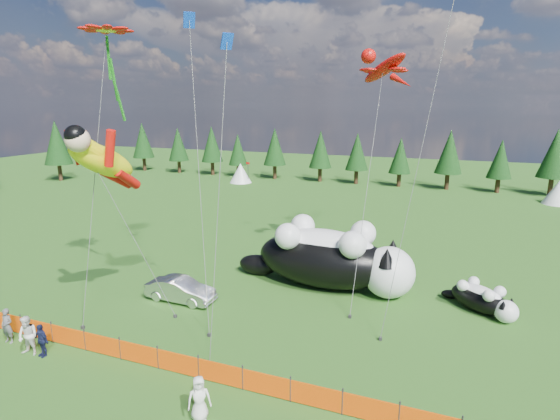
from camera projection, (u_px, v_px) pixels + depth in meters
name	position (u px, v px, depth m)	size (l,w,h in m)	color
ground	(214.00, 339.00, 21.09)	(160.00, 160.00, 0.00)	#123D0B
safety_fence	(178.00, 363.00, 18.25)	(22.06, 0.06, 1.10)	#262626
tree_line	(372.00, 157.00, 61.02)	(90.00, 4.00, 8.00)	black
festival_tents	(455.00, 186.00, 53.27)	(50.00, 3.20, 2.80)	white
cat_large	(331.00, 257.00, 26.71)	(11.42, 4.47, 4.12)	black
cat_small	(483.00, 299.00, 23.69)	(3.84, 3.30, 1.62)	black
car	(181.00, 290.00, 25.06)	(1.43, 4.11, 1.35)	silver
spectator_a	(7.00, 326.00, 20.61)	(0.62, 0.41, 1.71)	#59595E
spectator_b	(28.00, 336.00, 19.55)	(0.91, 0.53, 1.86)	white
spectator_c	(41.00, 340.00, 19.51)	(0.90, 0.46, 1.54)	#161B3C
spectator_e	(199.00, 399.00, 15.49)	(0.84, 0.55, 1.72)	white
superhero_kite	(102.00, 160.00, 21.03)	(5.05, 4.84, 10.62)	#F5EF0C
gecko_kite	(384.00, 69.00, 27.56)	(6.23, 11.45, 15.47)	red
flower_kite	(106.00, 33.00, 21.90)	(3.58, 5.44, 14.98)	red
diamond_kite_a	(190.00, 31.00, 23.22)	(3.93, 5.39, 16.67)	blue
diamond_kite_c	(226.00, 61.00, 18.14)	(0.68, 3.17, 14.27)	blue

